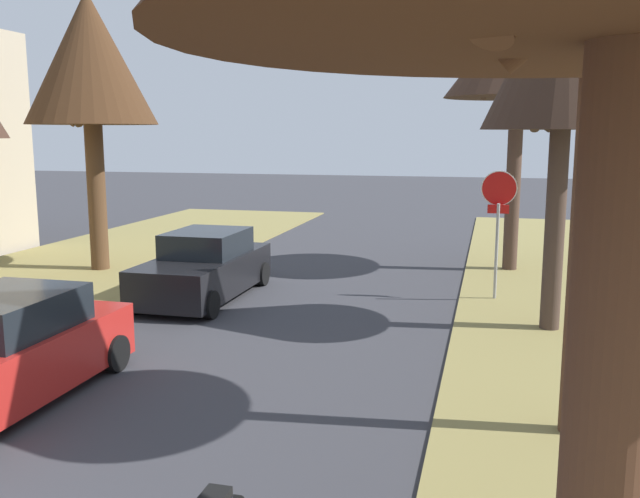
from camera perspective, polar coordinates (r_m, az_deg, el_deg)
stop_sign_far at (r=16.16m, az=14.60°, el=3.41°), size 0.81×0.39×2.96m
street_tree_right_mid_b at (r=13.94m, az=19.72°, el=15.85°), size 2.97×2.97×7.16m
street_tree_right_far at (r=19.91m, az=16.24°, el=15.59°), size 3.99×3.99×7.37m
street_tree_left_mid_b at (r=20.17m, az=-18.61°, el=14.57°), size 3.53×3.53×7.57m
parked_sedan_red at (r=10.92m, az=-25.06°, el=-7.93°), size 1.96×4.41×1.57m
parked_sedan_black at (r=16.34m, az=-9.57°, el=-1.54°), size 1.96×4.41×1.57m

